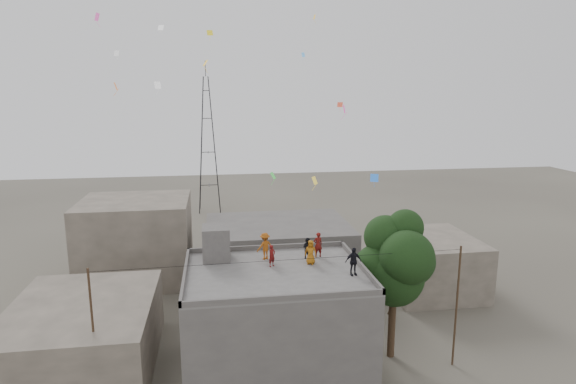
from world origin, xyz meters
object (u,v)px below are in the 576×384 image
object	(u,v)px
tree	(397,261)
transmission_tower	(208,145)
person_red_adult	(318,245)
person_dark_adult	(353,261)
stair_head_box	(216,243)

from	to	relation	value
tree	transmission_tower	world-z (taller)	transmission_tower
person_red_adult	person_dark_adult	size ratio (longest dim) A/B	0.98
tree	person_dark_adult	world-z (taller)	tree
person_red_adult	tree	bearing A→B (deg)	149.83
stair_head_box	tree	world-z (taller)	tree
tree	person_dark_adult	bearing A→B (deg)	-151.25
tree	person_dark_adult	xyz separation A→B (m)	(-3.20, -1.76, 0.78)
transmission_tower	person_dark_adult	xyz separation A→B (m)	(8.16, -41.16, -2.19)
transmission_tower	person_red_adult	bearing A→B (deg)	-79.70
tree	stair_head_box	bearing A→B (deg)	169.26
tree	person_red_adult	distance (m)	4.77
tree	person_red_adult	xyz separation A→B (m)	(-4.47, 1.46, 0.77)
stair_head_box	person_red_adult	distance (m)	6.12
transmission_tower	person_red_adult	world-z (taller)	transmission_tower
stair_head_box	person_dark_adult	world-z (taller)	stair_head_box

